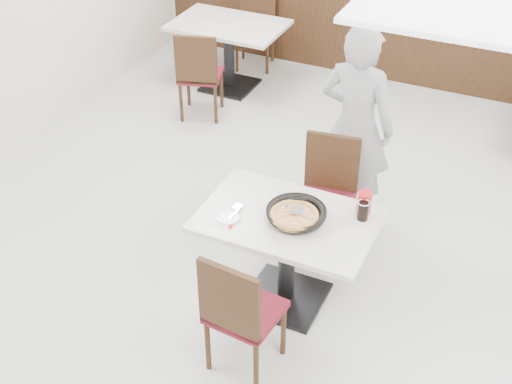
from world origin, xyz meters
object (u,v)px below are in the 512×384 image
at_px(bg_chair_left_far, 255,28).
at_px(main_table, 287,260).
at_px(cola_glass, 363,211).
at_px(bg_table_left, 229,56).
at_px(pizza_pan, 296,215).
at_px(chair_far, 325,201).
at_px(pizza, 294,217).
at_px(side_plate, 228,217).
at_px(red_cup, 364,202).
at_px(chair_near, 246,309).
at_px(bg_chair_left_near, 201,73).
at_px(diner_person, 356,126).

bearing_deg(bg_chair_left_far, main_table, 104.09).
bearing_deg(cola_glass, bg_table_left, 131.28).
relative_size(main_table, pizza_pan, 3.10).
xyz_separation_m(chair_far, pizza_pan, (0.02, -0.66, 0.32)).
bearing_deg(pizza, side_plate, -163.34).
relative_size(pizza_pan, bg_chair_left_far, 0.41).
height_order(chair_far, bg_chair_left_far, same).
distance_m(main_table, pizza, 0.44).
bearing_deg(red_cup, chair_near, -115.60).
height_order(chair_far, pizza, chair_far).
bearing_deg(pizza_pan, bg_chair_left_far, 118.95).
bearing_deg(chair_far, bg_chair_left_near, -46.52).
bearing_deg(main_table, cola_glass, 23.61).
xyz_separation_m(pizza_pan, cola_glass, (0.40, 0.20, 0.02)).
bearing_deg(bg_chair_left_far, bg_table_left, 72.99).
bearing_deg(diner_person, chair_far, 92.07).
height_order(pizza, bg_chair_left_far, bg_chair_left_far).
xyz_separation_m(pizza, bg_chair_left_near, (-1.96, 2.27, -0.34)).
relative_size(pizza_pan, side_plate, 2.33).
bearing_deg(side_plate, chair_far, 64.13).
xyz_separation_m(chair_near, chair_far, (0.05, 1.31, 0.00)).
bearing_deg(pizza, chair_near, -96.66).
distance_m(chair_near, bg_chair_left_far, 4.59).
xyz_separation_m(main_table, chair_near, (-0.01, -0.65, 0.10)).
bearing_deg(chair_far, red_cup, 129.28).
distance_m(chair_near, bg_table_left, 4.05).
bearing_deg(bg_table_left, pizza, -56.18).
height_order(main_table, chair_near, chair_near).
height_order(pizza_pan, bg_table_left, pizza_pan).
bearing_deg(bg_table_left, main_table, -56.59).
distance_m(pizza, bg_chair_left_far, 4.09).
relative_size(pizza_pan, cola_glass, 2.98).
bearing_deg(pizza_pan, side_plate, -157.45).
bearing_deg(bg_table_left, diner_person, -40.63).
height_order(chair_far, bg_table_left, chair_far).
xyz_separation_m(chair_far, cola_glass, (0.42, -0.45, 0.34)).
distance_m(side_plate, bg_table_left, 3.49).
relative_size(pizza_pan, diner_person, 0.23).
bearing_deg(bg_chair_left_far, red_cup, 111.57).
bearing_deg(main_table, bg_chair_left_near, 130.51).
distance_m(chair_far, diner_person, 0.67).
distance_m(chair_far, pizza, 0.78).
distance_m(main_table, side_plate, 0.56).
distance_m(side_plate, bg_chair_left_far, 4.02).
bearing_deg(side_plate, pizza_pan, 22.55).
distance_m(side_plate, diner_person, 1.45).
bearing_deg(chair_near, red_cup, 69.68).
bearing_deg(bg_chair_left_near, chair_near, -74.18).
bearing_deg(red_cup, pizza, -138.80).
distance_m(pizza_pan, side_plate, 0.46).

